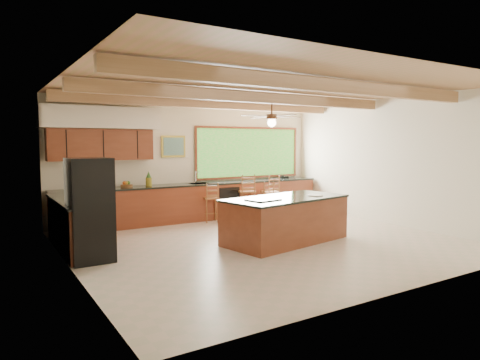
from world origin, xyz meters
TOP-DOWN VIEW (x-y plane):
  - ground at (0.00, 0.00)m, footprint 7.20×7.20m
  - room_shell at (-0.17, 0.65)m, footprint 7.27×6.54m
  - counter_run at (-0.82, 2.52)m, footprint 7.12×3.10m
  - island at (0.36, -0.18)m, footprint 2.70×1.61m
  - refrigerator at (-3.22, 0.40)m, footprint 0.68×0.65m
  - bar_stool_a at (0.10, 2.40)m, footprint 0.44×0.44m
  - bar_stool_b at (1.49, 2.05)m, footprint 0.37×0.37m
  - bar_stool_c at (1.13, 2.39)m, footprint 0.51×0.51m
  - bar_stool_d at (1.76, 2.20)m, footprint 0.41×0.41m

SIDE VIEW (x-z plane):
  - ground at x=0.00m, z-range 0.00..0.00m
  - island at x=0.36m, z-range -0.01..0.89m
  - counter_run at x=-0.82m, z-range -0.17..1.10m
  - bar_stool_b at x=1.49m, z-range 0.09..1.05m
  - bar_stool_a at x=0.10m, z-range 0.09..1.07m
  - bar_stool_d at x=1.76m, z-range 0.10..1.19m
  - bar_stool_c at x=1.13m, z-range 0.11..1.25m
  - refrigerator at x=-3.22m, z-range 0.00..1.70m
  - room_shell at x=-0.17m, z-range 0.70..3.72m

